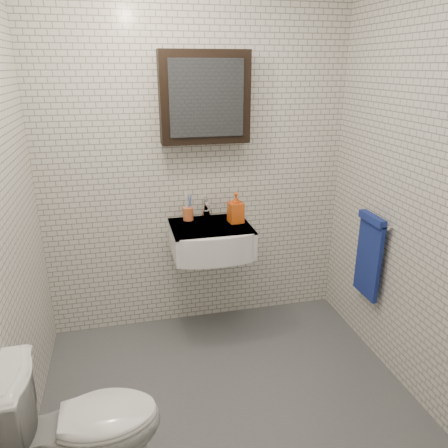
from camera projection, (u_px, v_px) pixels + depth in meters
name	position (u px, v px, depth m)	size (l,w,h in m)	color
ground	(230.00, 402.00, 2.61)	(2.20, 2.00, 0.01)	#515459
room_shell	(232.00, 161.00, 2.11)	(2.22, 2.02, 2.51)	silver
washbasin	(212.00, 240.00, 3.04)	(0.55, 0.50, 0.20)	white
faucet	(206.00, 210.00, 3.16)	(0.06, 0.20, 0.15)	silver
mirror_cabinet	(205.00, 98.00, 2.89)	(0.60, 0.15, 0.60)	black
towel_rail	(369.00, 253.00, 2.91)	(0.09, 0.30, 0.58)	silver
toothbrush_cup	(188.00, 213.00, 3.14)	(0.09, 0.09, 0.21)	#D06334
soap_bottle	(236.00, 208.00, 3.07)	(0.10, 0.10, 0.22)	orange
toilet	(81.00, 426.00, 1.98)	(0.40, 0.71, 0.72)	white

